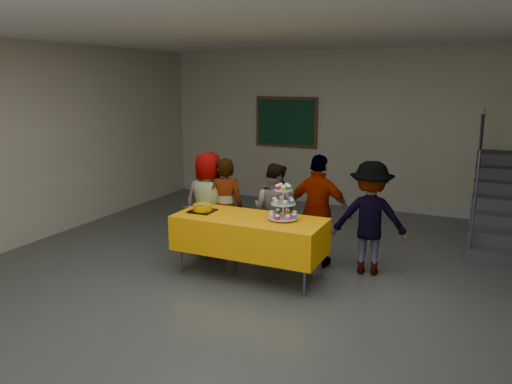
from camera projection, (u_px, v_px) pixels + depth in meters
room_shell at (245, 112)px, 4.87m from camera, size 10.00×10.04×3.02m
bake_table at (249, 234)px, 6.22m from camera, size 1.88×0.78×0.77m
cupcake_stand at (283, 205)px, 6.03m from camera, size 0.38×0.38×0.44m
bear_cake at (203, 207)px, 6.43m from camera, size 0.32×0.36×0.12m
schoolchild_a at (209, 204)px, 7.00m from camera, size 0.78×0.58×1.46m
schoolchild_b at (225, 208)px, 6.90m from camera, size 0.60×0.52×1.40m
schoolchild_c at (274, 210)px, 6.90m from camera, size 0.71×0.58×1.33m
schoolchild_d at (319, 211)px, 6.53m from camera, size 0.89×0.39×1.50m
schoolchild_e at (370, 218)px, 6.30m from camera, size 1.02×0.70×1.45m
noticeboard at (286, 122)px, 9.98m from camera, size 1.30×0.05×1.00m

